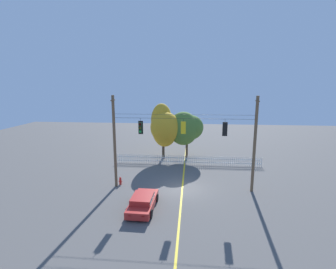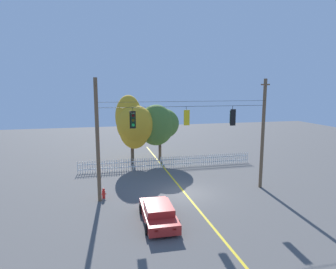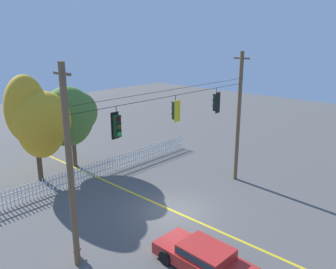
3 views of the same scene
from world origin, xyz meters
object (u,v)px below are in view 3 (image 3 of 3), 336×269
(traffic_signal_westbound_side, at_px, (216,102))
(autumn_maple_mid, at_px, (71,115))
(traffic_signal_southbound_primary, at_px, (117,126))
(autumn_maple_near_fence, at_px, (38,120))
(parked_car, at_px, (204,257))
(fire_hydrant, at_px, (77,250))
(traffic_signal_eastbound_side, at_px, (176,111))

(traffic_signal_westbound_side, height_order, autumn_maple_mid, traffic_signal_westbound_side)
(traffic_signal_southbound_primary, height_order, autumn_maple_near_fence, autumn_maple_near_fence)
(parked_car, xyz_separation_m, fire_hydrant, (-3.10, 4.66, -0.23))
(parked_car, bearing_deg, traffic_signal_eastbound_side, 54.99)
(autumn_maple_near_fence, bearing_deg, traffic_signal_southbound_primary, -96.69)
(autumn_maple_near_fence, bearing_deg, traffic_signal_eastbound_side, -73.97)
(autumn_maple_mid, xyz_separation_m, parked_car, (-2.98, -14.35, -3.40))
(traffic_signal_eastbound_side, bearing_deg, parked_car, -125.01)
(traffic_signal_westbound_side, distance_m, autumn_maple_mid, 10.90)
(fire_hydrant, bearing_deg, parked_car, -56.35)
(traffic_signal_southbound_primary, bearing_deg, autumn_maple_near_fence, 83.31)
(traffic_signal_southbound_primary, height_order, traffic_signal_eastbound_side, same)
(autumn_maple_mid, bearing_deg, parked_car, -101.72)
(parked_car, bearing_deg, traffic_signal_southbound_primary, 102.34)
(traffic_signal_southbound_primary, distance_m, autumn_maple_mid, 10.98)
(traffic_signal_eastbound_side, height_order, fire_hydrant, traffic_signal_eastbound_side)
(traffic_signal_westbound_side, height_order, fire_hydrant, traffic_signal_westbound_side)
(traffic_signal_southbound_primary, bearing_deg, fire_hydrant, 168.97)
(traffic_signal_southbound_primary, relative_size, parked_car, 0.34)
(traffic_signal_southbound_primary, height_order, traffic_signal_westbound_side, same)
(autumn_maple_near_fence, xyz_separation_m, autumn_maple_mid, (2.78, 0.54, -0.24))
(autumn_maple_near_fence, height_order, autumn_maple_mid, autumn_maple_near_fence)
(parked_car, bearing_deg, traffic_signal_westbound_side, 32.61)
(traffic_signal_southbound_primary, relative_size, traffic_signal_westbound_side, 1.00)
(traffic_signal_southbound_primary, xyz_separation_m, autumn_maple_mid, (3.90, 10.12, -1.71))
(autumn_maple_near_fence, bearing_deg, traffic_signal_westbound_side, -56.34)
(traffic_signal_southbound_primary, relative_size, traffic_signal_eastbound_side, 1.10)
(autumn_maple_mid, height_order, parked_car, autumn_maple_mid)
(traffic_signal_southbound_primary, distance_m, fire_hydrant, 5.78)
(parked_car, bearing_deg, fire_hydrant, 123.65)
(autumn_maple_near_fence, bearing_deg, autumn_maple_mid, 10.97)
(traffic_signal_eastbound_side, distance_m, autumn_maple_near_fence, 10.11)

